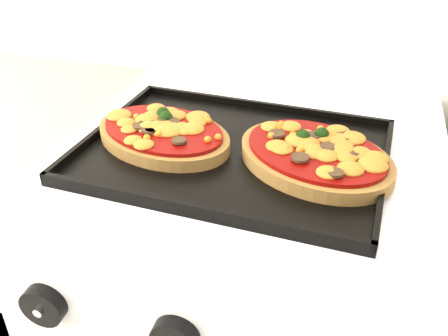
% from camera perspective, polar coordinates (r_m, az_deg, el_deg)
% --- Properties ---
extents(control_panel, '(0.60, 0.02, 0.09)m').
position_cam_1_polar(control_panel, '(0.58, -4.44, -17.45)').
color(control_panel, white).
rests_on(control_panel, stove).
extents(knob_left, '(0.05, 0.02, 0.05)m').
position_cam_1_polar(knob_left, '(0.64, -19.91, -14.55)').
color(knob_left, black).
rests_on(knob_left, control_panel).
extents(baking_tray, '(0.46, 0.35, 0.02)m').
position_cam_1_polar(baking_tray, '(0.75, 1.08, 2.05)').
color(baking_tray, black).
rests_on(baking_tray, stove).
extents(pizza_left, '(0.27, 0.22, 0.03)m').
position_cam_1_polar(pizza_left, '(0.78, -6.97, 4.05)').
color(pizza_left, olive).
rests_on(pizza_left, baking_tray).
extents(pizza_right, '(0.29, 0.27, 0.03)m').
position_cam_1_polar(pizza_right, '(0.73, 10.40, 1.56)').
color(pizza_right, olive).
rests_on(pizza_right, baking_tray).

